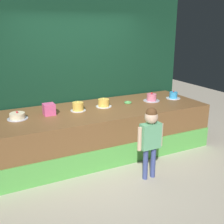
{
  "coord_description": "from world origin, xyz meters",
  "views": [
    {
      "loc": [
        -1.78,
        -3.64,
        2.22
      ],
      "look_at": [
        0.24,
        0.41,
        0.82
      ],
      "focal_mm": 44.4,
      "sensor_mm": 36.0,
      "label": 1
    }
  ],
  "objects_px": {
    "cake_center_left": "(78,107)",
    "child_figure": "(151,134)",
    "cake_center_right": "(104,103)",
    "donut": "(128,102)",
    "cake_right": "(152,98)",
    "pink_box": "(49,109)",
    "cake_far_right": "(173,96)",
    "cake_left": "(17,116)"
  },
  "relations": [
    {
      "from": "cake_center_left",
      "to": "child_figure",
      "type": "bearing_deg",
      "value": -62.67
    },
    {
      "from": "child_figure",
      "to": "cake_center_right",
      "type": "distance_m",
      "value": 1.32
    },
    {
      "from": "cake_center_right",
      "to": "child_figure",
      "type": "bearing_deg",
      "value": -83.47
    },
    {
      "from": "donut",
      "to": "cake_center_left",
      "type": "bearing_deg",
      "value": -178.28
    },
    {
      "from": "donut",
      "to": "cake_right",
      "type": "distance_m",
      "value": 0.51
    },
    {
      "from": "pink_box",
      "to": "cake_center_left",
      "type": "height_order",
      "value": "cake_center_left"
    },
    {
      "from": "cake_center_right",
      "to": "pink_box",
      "type": "bearing_deg",
      "value": -177.88
    },
    {
      "from": "donut",
      "to": "child_figure",
      "type": "bearing_deg",
      "value": -105.39
    },
    {
      "from": "pink_box",
      "to": "child_figure",
      "type": "bearing_deg",
      "value": -47.42
    },
    {
      "from": "pink_box",
      "to": "cake_far_right",
      "type": "height_order",
      "value": "pink_box"
    },
    {
      "from": "cake_left",
      "to": "cake_center_left",
      "type": "distance_m",
      "value": 1.01
    },
    {
      "from": "cake_center_left",
      "to": "cake_center_right",
      "type": "distance_m",
      "value": 0.51
    },
    {
      "from": "cake_center_right",
      "to": "cake_right",
      "type": "relative_size",
      "value": 0.9
    },
    {
      "from": "donut",
      "to": "cake_far_right",
      "type": "distance_m",
      "value": 1.02
    },
    {
      "from": "cake_left",
      "to": "cake_center_right",
      "type": "distance_m",
      "value": 1.52
    },
    {
      "from": "donut",
      "to": "cake_center_right",
      "type": "bearing_deg",
      "value": 179.6
    },
    {
      "from": "cake_left",
      "to": "cake_right",
      "type": "bearing_deg",
      "value": -0.39
    },
    {
      "from": "child_figure",
      "to": "cake_left",
      "type": "distance_m",
      "value": 2.1
    },
    {
      "from": "cake_center_right",
      "to": "cake_far_right",
      "type": "relative_size",
      "value": 1.0
    },
    {
      "from": "child_figure",
      "to": "cake_far_right",
      "type": "distance_m",
      "value": 1.84
    },
    {
      "from": "cake_left",
      "to": "cake_far_right",
      "type": "xyz_separation_m",
      "value": [
        3.04,
        -0.05,
        0.01
      ]
    },
    {
      "from": "cake_left",
      "to": "cake_center_right",
      "type": "relative_size",
      "value": 1.11
    },
    {
      "from": "pink_box",
      "to": "cake_far_right",
      "type": "bearing_deg",
      "value": -1.12
    },
    {
      "from": "cake_right",
      "to": "donut",
      "type": "bearing_deg",
      "value": 174.8
    },
    {
      "from": "donut",
      "to": "cake_left",
      "type": "bearing_deg",
      "value": -179.19
    },
    {
      "from": "child_figure",
      "to": "cake_center_right",
      "type": "xyz_separation_m",
      "value": [
        -0.15,
        1.3,
        0.16
      ]
    },
    {
      "from": "cake_right",
      "to": "cake_center_left",
      "type": "bearing_deg",
      "value": 179.4
    },
    {
      "from": "child_figure",
      "to": "cake_right",
      "type": "relative_size",
      "value": 3.48
    },
    {
      "from": "cake_left",
      "to": "child_figure",
      "type": "bearing_deg",
      "value": -37.27
    },
    {
      "from": "child_figure",
      "to": "cake_center_right",
      "type": "relative_size",
      "value": 3.87
    },
    {
      "from": "donut",
      "to": "cake_far_right",
      "type": "relative_size",
      "value": 0.5
    },
    {
      "from": "cake_left",
      "to": "cake_far_right",
      "type": "distance_m",
      "value": 3.04
    },
    {
      "from": "pink_box",
      "to": "cake_center_right",
      "type": "relative_size",
      "value": 0.65
    },
    {
      "from": "donut",
      "to": "cake_center_left",
      "type": "xyz_separation_m",
      "value": [
        -1.01,
        -0.03,
        0.05
      ]
    },
    {
      "from": "donut",
      "to": "cake_left",
      "type": "relative_size",
      "value": 0.45
    },
    {
      "from": "pink_box",
      "to": "donut",
      "type": "bearing_deg",
      "value": 1.28
    },
    {
      "from": "cake_far_right",
      "to": "cake_center_right",
      "type": "bearing_deg",
      "value": 176.73
    },
    {
      "from": "child_figure",
      "to": "donut",
      "type": "xyz_separation_m",
      "value": [
        0.36,
        1.3,
        0.11
      ]
    },
    {
      "from": "cake_right",
      "to": "pink_box",
      "type": "bearing_deg",
      "value": 179.66
    },
    {
      "from": "donut",
      "to": "cake_far_right",
      "type": "bearing_deg",
      "value": -4.7
    },
    {
      "from": "donut",
      "to": "cake_center_right",
      "type": "xyz_separation_m",
      "value": [
        -0.51,
        0.0,
        0.05
      ]
    },
    {
      "from": "cake_left",
      "to": "cake_far_right",
      "type": "relative_size",
      "value": 1.12
    }
  ]
}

